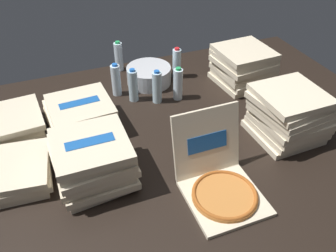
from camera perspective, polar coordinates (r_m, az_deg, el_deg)
name	(u,v)px	position (r m, az deg, el deg)	size (l,w,h in m)	color
ground_plane	(167,158)	(2.04, -0.20, -5.24)	(3.20, 2.40, 0.02)	black
open_pizza_box	(220,182)	(1.82, 8.39, -8.93)	(0.37, 0.47, 0.38)	beige
pizza_stack_center_far	(81,116)	(2.24, -13.98, 1.58)	(0.42, 0.43, 0.19)	beige
pizza_stack_right_mid	(93,161)	(1.85, -12.05, -5.58)	(0.41, 0.42, 0.27)	beige
pizza_stack_center_near	(12,173)	(2.03, -23.94, -6.99)	(0.42, 0.41, 0.11)	beige
pizza_stack_left_near	(243,66)	(2.71, 12.10, 9.48)	(0.42, 0.42, 0.27)	beige
pizza_stack_right_far	(289,115)	(2.21, 19.00, 1.76)	(0.42, 0.43, 0.31)	beige
pizza_stack_right_near	(10,126)	(2.34, -24.23, 0.05)	(0.41, 0.40, 0.15)	beige
ice_bucket	(149,75)	(2.68, -3.12, 8.24)	(0.33, 0.33, 0.13)	#B7BABF
water_bottle_0	(157,87)	(2.43, -1.79, 6.33)	(0.07, 0.07, 0.24)	silver
water_bottle_1	(134,85)	(2.46, -5.60, 6.57)	(0.07, 0.07, 0.24)	silver
water_bottle_2	(119,56)	(2.86, -8.00, 11.10)	(0.07, 0.07, 0.24)	silver
water_bottle_3	(177,63)	(2.73, 1.43, 10.12)	(0.07, 0.07, 0.24)	silver
water_bottle_4	(116,80)	(2.53, -8.42, 7.39)	(0.07, 0.07, 0.24)	silver
water_bottle_5	(178,84)	(2.46, 1.63, 6.81)	(0.07, 0.07, 0.24)	silver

